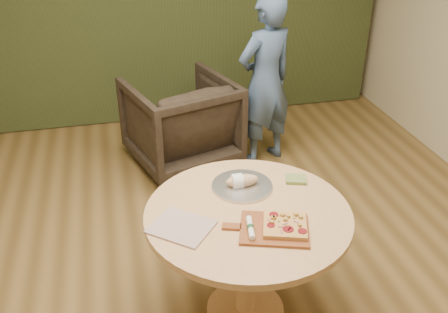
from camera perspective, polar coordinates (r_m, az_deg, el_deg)
name	(u,v)px	position (r m, az deg, el deg)	size (l,w,h in m)	color
room_shell	(212,96)	(2.45, -1.38, 6.91)	(5.04, 6.04, 2.84)	brown
pedestal_table	(247,232)	(2.81, 2.69, -8.57)	(1.13, 1.13, 0.75)	tan
pizza_paddle	(272,229)	(2.60, 5.53, -8.24)	(0.47, 0.38, 0.01)	brown
flatbread_pizza	(285,225)	(2.60, 6.98, -7.76)	(0.28, 0.28, 0.04)	tan
cutlery_roll	(251,228)	(2.56, 3.05, -8.12)	(0.06, 0.20, 0.03)	white
newspaper	(181,227)	(2.61, -4.89, -8.03)	(0.30, 0.25, 0.01)	silver
serving_tray	(242,186)	(2.92, 2.08, -3.38)	(0.36, 0.36, 0.02)	silver
bread_roll	(241,181)	(2.90, 1.92, -2.80)	(0.19, 0.09, 0.09)	#D4AE81
green_packet	(296,179)	(3.01, 8.22, -2.59)	(0.12, 0.10, 0.02)	#566A2F
armchair	(181,118)	(4.51, -4.95, 4.41)	(0.87, 0.81, 0.89)	black
person_standing	(265,82)	(4.43, 4.73, 8.53)	(0.56, 0.37, 1.54)	#40587F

